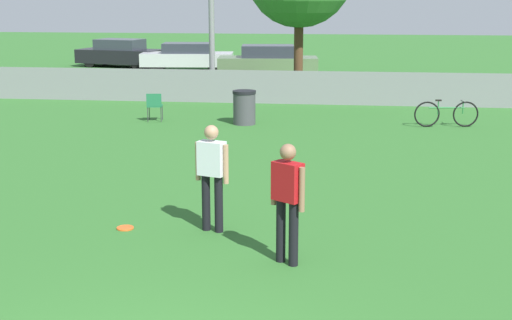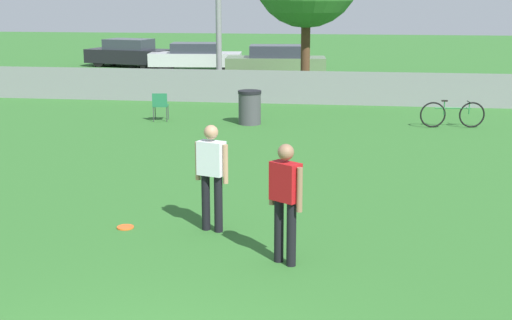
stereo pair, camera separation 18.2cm
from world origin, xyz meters
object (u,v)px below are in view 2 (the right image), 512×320
object	(u,v)px
bicycle_sideline	(452,114)
parked_car_olive	(276,62)
player_receiver_white	(212,170)
player_defender_red	(285,195)
trash_bin	(250,107)
folding_chair_sideline	(160,104)
parked_car_silver	(196,57)
parked_car_dark	(129,53)
frisbee_disc	(125,227)

from	to	relation	value
bicycle_sideline	parked_car_olive	size ratio (longest dim) A/B	0.39
player_receiver_white	parked_car_olive	distance (m)	20.86
player_defender_red	player_receiver_white	bearing A→B (deg)	171.14
player_receiver_white	trash_bin	size ratio (longest dim) A/B	1.76
player_defender_red	folding_chair_sideline	distance (m)	11.53
folding_chair_sideline	parked_car_silver	distance (m)	13.85
player_receiver_white	parked_car_olive	size ratio (longest dim) A/B	0.37
bicycle_sideline	parked_car_silver	distance (m)	16.99
player_receiver_white	folding_chair_sideline	size ratio (longest dim) A/B	2.04
player_defender_red	parked_car_silver	distance (m)	25.15
folding_chair_sideline	parked_car_dark	world-z (taller)	parked_car_dark
frisbee_disc	trash_bin	distance (m)	9.30
player_receiver_white	trash_bin	distance (m)	9.25
player_receiver_white	player_defender_red	xyz separation A→B (m)	(1.25, -1.21, 0.00)
parked_car_silver	player_receiver_white	bearing A→B (deg)	-82.58
folding_chair_sideline	parked_car_olive	size ratio (longest dim) A/B	0.18
bicycle_sideline	trash_bin	xyz separation A→B (m)	(-5.55, -0.27, 0.11)
player_receiver_white	parked_car_dark	size ratio (longest dim) A/B	0.37
parked_car_silver	parked_car_olive	distance (m)	4.64
folding_chair_sideline	bicycle_sideline	distance (m)	8.16
parked_car_olive	parked_car_silver	bearing A→B (deg)	145.90
parked_car_silver	frisbee_disc	bearing A→B (deg)	-85.88
folding_chair_sideline	trash_bin	distance (m)	2.61
bicycle_sideline	parked_car_olive	distance (m)	12.91
parked_car_olive	parked_car_dark	bearing A→B (deg)	149.90
player_receiver_white	parked_car_olive	world-z (taller)	player_receiver_white
frisbee_disc	folding_chair_sideline	bearing A→B (deg)	102.27
frisbee_disc	parked_car_silver	bearing A→B (deg)	100.14
trash_bin	player_defender_red	bearing A→B (deg)	-78.82
trash_bin	parked_car_dark	size ratio (longest dim) A/B	0.21
bicycle_sideline	trash_bin	size ratio (longest dim) A/B	1.86
bicycle_sideline	parked_car_olive	bearing A→B (deg)	110.87
player_receiver_white	frisbee_disc	distance (m)	1.67
bicycle_sideline	player_defender_red	bearing A→B (deg)	-115.75
frisbee_disc	parked_car_dark	size ratio (longest dim) A/B	0.06
trash_bin	parked_car_olive	size ratio (longest dim) A/B	0.21
player_defender_red	parked_car_silver	size ratio (longest dim) A/B	0.37
trash_bin	parked_car_silver	bearing A→B (deg)	108.76
parked_car_dark	parked_car_silver	xyz separation A→B (m)	(3.71, -1.32, -0.01)
parked_car_silver	trash_bin	bearing A→B (deg)	-77.26
player_receiver_white	trash_bin	world-z (taller)	player_receiver_white
parked_car_silver	bicycle_sideline	bearing A→B (deg)	-58.93
frisbee_disc	parked_car_olive	bearing A→B (deg)	90.13
player_receiver_white	folding_chair_sideline	xyz separation A→B (m)	(-3.42, 9.32, -0.48)
parked_car_dark	bicycle_sideline	bearing A→B (deg)	-34.97
folding_chair_sideline	parked_car_dark	distance (m)	16.09
player_receiver_white	parked_car_dark	xyz separation A→B (m)	(-9.21, 24.34, -0.30)
parked_car_dark	parked_car_olive	size ratio (longest dim) A/B	1.00
frisbee_disc	folding_chair_sideline	xyz separation A→B (m)	(-2.04, 9.40, 0.47)
frisbee_disc	parked_car_dark	distance (m)	25.65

